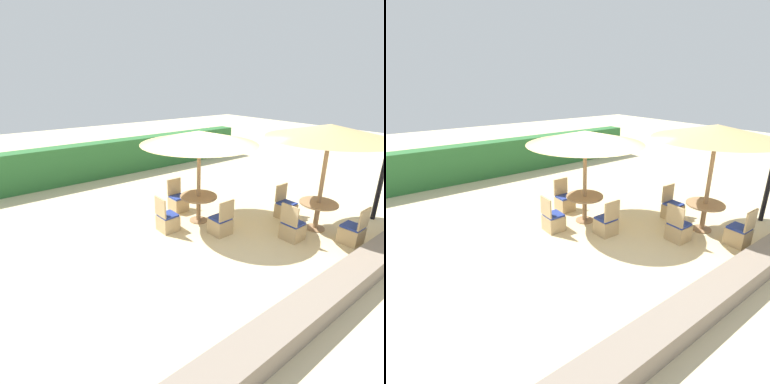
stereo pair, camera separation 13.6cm
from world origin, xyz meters
TOP-DOWN VIEW (x-y plane):
  - ground_plane at (0.00, 0.00)m, footprint 40.00×40.00m
  - hedge_row at (0.00, 6.12)m, footprint 13.00×0.70m
  - stone_border at (0.00, -3.29)m, footprint 10.00×0.56m
  - parasol_center at (0.24, 0.62)m, footprint 2.96×2.96m
  - round_table_center at (0.24, 0.62)m, footprint 0.99×0.99m
  - patio_chair_center_south at (0.21, -0.29)m, footprint 0.46×0.46m
  - patio_chair_center_north at (0.21, 1.54)m, footprint 0.46×0.46m
  - patio_chair_center_west at (-0.74, 0.67)m, footprint 0.46×0.46m
  - parasol_front_right at (2.35, -1.59)m, footprint 2.95×2.95m
  - round_table_front_right at (2.35, -1.59)m, footprint 0.93×0.93m
  - patio_chair_front_right_south at (2.35, -2.51)m, footprint 0.46×0.46m
  - patio_chair_front_right_north at (2.30, -0.69)m, footprint 0.46×0.46m
  - patio_chair_front_right_west at (1.40, -1.54)m, footprint 0.46×0.46m

SIDE VIEW (x-z plane):
  - ground_plane at x=0.00m, z-range 0.00..0.00m
  - stone_border at x=0.00m, z-range 0.00..0.39m
  - patio_chair_center_south at x=0.21m, z-range -0.20..0.73m
  - patio_chair_center_north at x=0.21m, z-range -0.20..0.73m
  - patio_chair_center_west at x=-0.74m, z-range -0.20..0.73m
  - patio_chair_front_right_south at x=2.35m, z-range -0.20..0.73m
  - patio_chair_front_right_north at x=2.30m, z-range -0.20..0.73m
  - patio_chair_front_right_west at x=1.40m, z-range -0.20..0.73m
  - round_table_front_right at x=2.35m, z-range 0.18..0.91m
  - round_table_center at x=0.24m, z-range 0.20..0.93m
  - hedge_row at x=0.00m, z-range 0.00..1.37m
  - parasol_center at x=0.24m, z-range 1.06..3.51m
  - parasol_front_right at x=2.35m, z-range 1.17..3.84m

